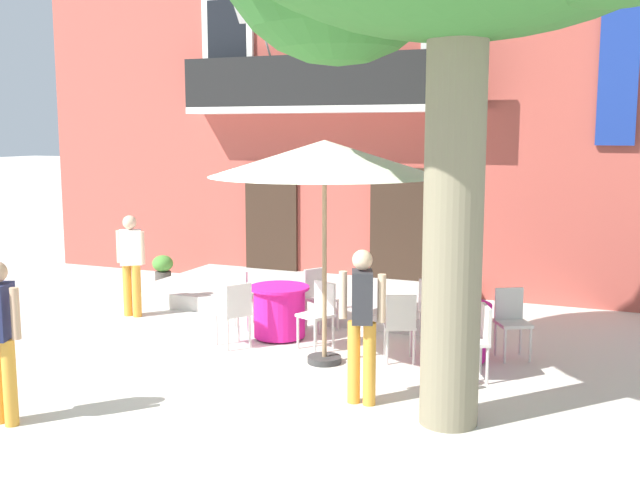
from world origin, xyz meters
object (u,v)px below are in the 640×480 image
Objects in this scene: pedestrian_mid_plaza at (362,317)px; cafe_chair_near_tree_1 at (235,310)px; cafe_chair_middle_1 at (511,318)px; cafe_table_middle at (457,331)px; cafe_chair_middle_3 at (400,322)px; cafe_chair_middle_0 at (477,337)px; cafe_chair_near_tree_2 at (319,310)px; ground_planter_left at (163,268)px; cafe_table_near_tree at (279,311)px; cafe_chair_near_tree_0 at (246,294)px; cafe_chair_near_tree_3 at (319,295)px; cafe_umbrella at (325,159)px; cafe_chair_middle_2 at (431,308)px; pedestrian_by_tree at (131,260)px; pedestrian_near_entrance at (0,333)px.

cafe_chair_near_tree_1 is at bearing 149.92° from pedestrian_mid_plaza.
cafe_chair_near_tree_1 and cafe_chair_middle_1 have the same top height.
cafe_chair_middle_3 reaches higher than cafe_table_middle.
cafe_chair_middle_3 is at bearing 164.10° from cafe_chair_middle_0.
cafe_chair_near_tree_2 is 1.56× the size of ground_planter_left.
cafe_table_near_tree is at bearing 166.16° from cafe_chair_middle_0.
cafe_chair_near_tree_0 is 3.73m from ground_planter_left.
cafe_chair_near_tree_3 is 1.05× the size of cafe_table_middle.
cafe_table_near_tree is at bearing 141.78° from cafe_umbrella.
cafe_chair_middle_2 is 2.55m from pedestrian_mid_plaza.
pedestrian_mid_plaza reaches higher than cafe_chair_middle_1.
cafe_chair_middle_2 is at bearing 4.38° from cafe_chair_near_tree_0.
pedestrian_by_tree is at bearing -178.89° from cafe_chair_middle_1.
pedestrian_by_tree reaches higher than cafe_chair_middle_1.
cafe_table_middle is at bearing 11.41° from cafe_chair_near_tree_1.
pedestrian_mid_plaza is (1.97, -2.01, 0.58)m from cafe_table_near_tree.
cafe_table_near_tree is 0.95× the size of cafe_chair_middle_2.
cafe_chair_near_tree_1 is at bearing -157.31° from cafe_chair_near_tree_2.
cafe_chair_middle_3 is at bearing -8.26° from pedestrian_by_tree.
cafe_chair_middle_2 is 5.56m from pedestrian_near_entrance.
cafe_chair_middle_3 is at bearing -100.51° from cafe_chair_middle_2.
cafe_chair_near_tree_3 is (0.68, 1.35, 0.00)m from cafe_chair_near_tree_1.
cafe_chair_middle_1 is at bearing -6.33° from cafe_chair_near_tree_3.
cafe_chair_near_tree_1 is 1.00× the size of cafe_chair_middle_2.
cafe_chair_near_tree_3 is at bearing -24.12° from ground_planter_left.
pedestrian_by_tree reaches higher than cafe_chair_near_tree_1.
cafe_chair_near_tree_2 is at bearing 124.97° from pedestrian_mid_plaza.
cafe_chair_near_tree_3 is 1.95m from cafe_chair_middle_3.
cafe_chair_near_tree_2 is 2.56m from cafe_chair_middle_1.
pedestrian_mid_plaza is (0.04, -1.57, 0.44)m from cafe_chair_middle_3.
pedestrian_near_entrance reaches higher than pedestrian_by_tree.
cafe_chair_middle_2 is (-1.11, 0.14, 0.00)m from cafe_chair_middle_1.
cafe_chair_middle_2 is at bearing -5.88° from cafe_chair_near_tree_3.
cafe_chair_near_tree_2 reaches higher than ground_planter_left.
cafe_chair_near_tree_2 and cafe_chair_middle_1 have the same top height.
pedestrian_by_tree is (-2.40, 0.91, 0.39)m from cafe_chair_near_tree_1.
ground_planter_left is (-5.63, 2.92, -0.20)m from cafe_chair_middle_3.
pedestrian_mid_plaza is at bearing -45.61° from cafe_table_near_tree.
cafe_chair_near_tree_2 is at bearing 62.93° from pedestrian_near_entrance.
pedestrian_near_entrance is at bearing -126.46° from cafe_chair_middle_2.
cafe_table_middle is 0.95× the size of cafe_chair_middle_0.
cafe_chair_middle_1 reaches higher than ground_planter_left.
cafe_table_near_tree is 0.77m from cafe_chair_near_tree_2.
cafe_chair_near_tree_2 is (0.72, -0.23, 0.14)m from cafe_table_near_tree.
cafe_umbrella reaches higher than cafe_table_near_tree.
pedestrian_by_tree is (-3.78, 1.06, -1.69)m from cafe_umbrella.
pedestrian_near_entrance is (-3.29, -4.46, 0.43)m from cafe_chair_middle_2.
pedestrian_by_tree is (-5.71, 0.97, 0.39)m from cafe_chair_middle_0.
cafe_table_middle is at bearing -49.37° from cafe_chair_middle_2.
cafe_chair_middle_3 is (1.93, -0.44, 0.14)m from cafe_table_near_tree.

